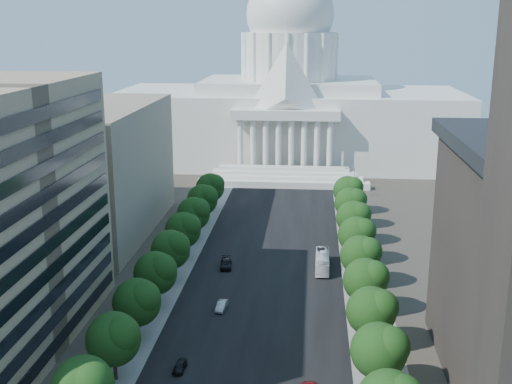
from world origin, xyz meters
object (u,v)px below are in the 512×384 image
(car_dark_a, at_px, (180,366))
(city_bus, at_px, (322,261))
(car_silver, at_px, (222,306))
(car_dark_b, at_px, (226,264))

(car_dark_a, bearing_deg, city_bus, 66.44)
(car_silver, height_order, car_dark_b, car_dark_b)
(car_dark_b, height_order, city_bus, city_bus)
(car_dark_a, xyz_separation_m, car_dark_b, (1.22, 40.14, 0.16))
(car_silver, xyz_separation_m, car_dark_b, (-1.89, 19.65, 0.10))
(city_bus, bearing_deg, car_dark_b, -176.25)
(car_dark_a, relative_size, car_silver, 0.88)
(city_bus, bearing_deg, car_dark_a, -115.90)
(car_silver, xyz_separation_m, city_bus, (17.58, 20.65, 0.90))
(car_silver, relative_size, car_dark_b, 0.78)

